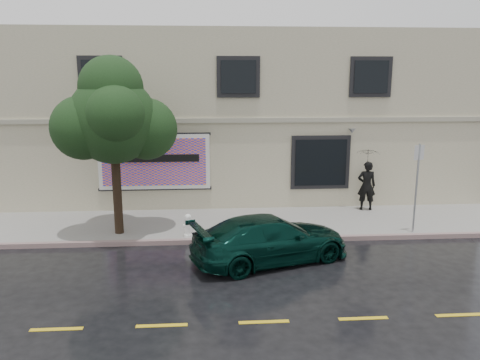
{
  "coord_description": "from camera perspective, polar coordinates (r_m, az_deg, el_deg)",
  "views": [
    {
      "loc": [
        -1.15,
        -12.67,
        5.2
      ],
      "look_at": [
        -0.13,
        2.2,
        1.91
      ],
      "focal_mm": 35.0,
      "sensor_mm": 36.0,
      "label": 1
    }
  ],
  "objects": [
    {
      "name": "pedestrian",
      "position": [
        18.66,
        15.17,
        -0.67
      ],
      "size": [
        0.75,
        0.55,
        1.9
      ],
      "primitive_type": "imported",
      "rotation": [
        0.0,
        0.0,
        3.0
      ],
      "color": "black",
      "rests_on": "sidewalk"
    },
    {
      "name": "building",
      "position": [
        21.76,
        -0.9,
        7.98
      ],
      "size": [
        20.0,
        8.12,
        7.0
      ],
      "color": "beige",
      "rests_on": "ground"
    },
    {
      "name": "ground",
      "position": [
        13.75,
        1.18,
        -9.77
      ],
      "size": [
        90.0,
        90.0,
        0.0
      ],
      "primitive_type": "plane",
      "color": "black",
      "rests_on": "ground"
    },
    {
      "name": "sign_pole",
      "position": [
        16.22,
        20.75,
        -0.1
      ],
      "size": [
        0.36,
        0.11,
        2.97
      ],
      "rotation": [
        0.0,
        0.0,
        0.24
      ],
      "color": "#A1A5A9",
      "rests_on": "sidewalk"
    },
    {
      "name": "sidewalk",
      "position": [
        16.77,
        0.19,
        -5.34
      ],
      "size": [
        20.0,
        3.5,
        0.15
      ],
      "primitive_type": "cube",
      "color": "gray",
      "rests_on": "ground"
    },
    {
      "name": "fire_hydrant",
      "position": [
        15.23,
        -6.34,
        -5.54
      ],
      "size": [
        0.31,
        0.29,
        0.75
      ],
      "rotation": [
        0.0,
        0.0,
        -0.36
      ],
      "color": "white",
      "rests_on": "sidewalk"
    },
    {
      "name": "curb",
      "position": [
        15.11,
        0.67,
        -7.36
      ],
      "size": [
        20.0,
        0.18,
        0.16
      ],
      "primitive_type": "cube",
      "color": "gray",
      "rests_on": "ground"
    },
    {
      "name": "street_tree",
      "position": [
        15.34,
        -15.22,
        7.01
      ],
      "size": [
        2.78,
        2.78,
        5.12
      ],
      "color": "black",
      "rests_on": "sidewalk"
    },
    {
      "name": "billboard",
      "position": [
        17.99,
        -10.42,
        2.18
      ],
      "size": [
        4.3,
        0.16,
        2.2
      ],
      "color": "white",
      "rests_on": "ground"
    },
    {
      "name": "road_marking",
      "position": [
        10.6,
        2.94,
        -16.89
      ],
      "size": [
        19.0,
        0.12,
        0.01
      ],
      "primitive_type": "cube",
      "color": "gold",
      "rests_on": "ground"
    },
    {
      "name": "umbrella",
      "position": [
        18.42,
        15.4,
        3.28
      ],
      "size": [
        1.17,
        1.17,
        0.7
      ],
      "primitive_type": "imported",
      "rotation": [
        0.0,
        0.0,
        0.26
      ],
      "color": "black",
      "rests_on": "pedestrian"
    },
    {
      "name": "car",
      "position": [
        13.5,
        3.74,
        -7.17
      ],
      "size": [
        5.0,
        3.43,
        1.34
      ],
      "primitive_type": "imported",
      "rotation": [
        0.0,
        0.0,
        1.91
      ],
      "color": "black",
      "rests_on": "ground"
    }
  ]
}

